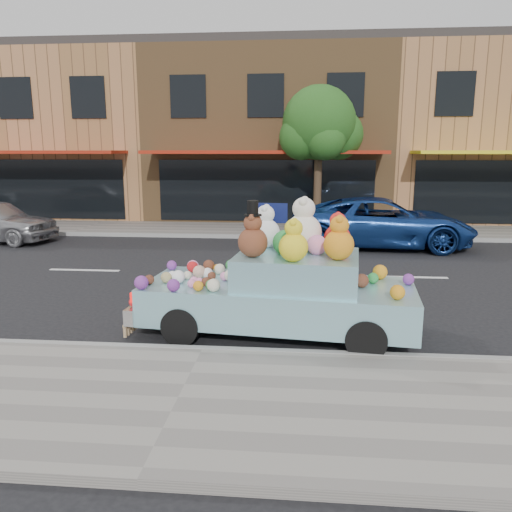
# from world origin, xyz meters

# --- Properties ---
(ground) EXTENTS (120.00, 120.00, 0.00)m
(ground) POSITION_xyz_m (0.00, 0.00, 0.00)
(ground) COLOR black
(ground) RESTS_ON ground
(near_sidewalk) EXTENTS (60.00, 3.00, 0.12)m
(near_sidewalk) POSITION_xyz_m (0.00, -6.50, 0.06)
(near_sidewalk) COLOR gray
(near_sidewalk) RESTS_ON ground
(far_sidewalk) EXTENTS (60.00, 3.00, 0.12)m
(far_sidewalk) POSITION_xyz_m (0.00, 6.50, 0.06)
(far_sidewalk) COLOR gray
(far_sidewalk) RESTS_ON ground
(near_kerb) EXTENTS (60.00, 0.12, 0.13)m
(near_kerb) POSITION_xyz_m (0.00, -5.00, 0.07)
(near_kerb) COLOR gray
(near_kerb) RESTS_ON ground
(far_kerb) EXTENTS (60.00, 0.12, 0.13)m
(far_kerb) POSITION_xyz_m (0.00, 5.00, 0.07)
(far_kerb) COLOR gray
(far_kerb) RESTS_ON ground
(storefront_left) EXTENTS (10.00, 9.80, 7.30)m
(storefront_left) POSITION_xyz_m (-10.00, 11.97, 3.64)
(storefront_left) COLOR #A87146
(storefront_left) RESTS_ON ground
(storefront_mid) EXTENTS (10.00, 9.80, 7.30)m
(storefront_mid) POSITION_xyz_m (0.00, 11.97, 3.64)
(storefront_mid) COLOR olive
(storefront_mid) RESTS_ON ground
(storefront_right) EXTENTS (10.00, 9.80, 7.30)m
(storefront_right) POSITION_xyz_m (10.00, 11.97, 3.64)
(storefront_right) COLOR #A87146
(storefront_right) RESTS_ON ground
(street_tree) EXTENTS (3.00, 2.70, 5.22)m
(street_tree) POSITION_xyz_m (2.03, 6.55, 3.69)
(street_tree) COLOR #38281C
(street_tree) RESTS_ON ground
(car_blue) EXTENTS (5.65, 2.80, 1.54)m
(car_blue) POSITION_xyz_m (3.93, 3.86, 0.77)
(car_blue) COLOR navy
(car_blue) RESTS_ON ground
(art_car) EXTENTS (4.64, 2.22, 2.23)m
(art_car) POSITION_xyz_m (1.09, -3.99, 0.80)
(art_car) COLOR black
(art_car) RESTS_ON ground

